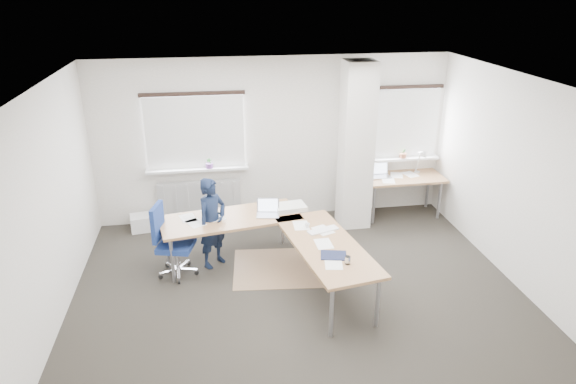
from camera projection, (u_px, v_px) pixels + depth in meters
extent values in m
plane|color=#292521|center=(298.00, 291.00, 6.97)|extent=(6.00, 6.00, 0.00)
cube|color=beige|center=(273.00, 140.00, 8.72)|extent=(6.00, 0.04, 2.80)
cube|color=beige|center=(353.00, 314.00, 4.16)|extent=(6.00, 0.04, 2.80)
cube|color=beige|center=(47.00, 212.00, 6.01)|extent=(0.04, 5.00, 2.80)
cube|color=beige|center=(519.00, 183.00, 6.87)|extent=(0.04, 5.00, 2.80)
cube|color=white|center=(300.00, 84.00, 5.91)|extent=(6.00, 5.00, 0.04)
cube|color=beige|center=(356.00, 146.00, 8.41)|extent=(0.50, 0.50, 2.78)
cube|color=white|center=(195.00, 132.00, 8.43)|extent=(1.60, 0.04, 1.20)
cube|color=white|center=(195.00, 133.00, 8.39)|extent=(1.60, 0.02, 1.20)
cube|color=white|center=(198.00, 169.00, 8.60)|extent=(1.70, 0.20, 0.04)
cube|color=white|center=(404.00, 123.00, 8.95)|extent=(1.20, 0.04, 1.20)
cube|color=white|center=(405.00, 124.00, 8.92)|extent=(1.20, 0.02, 1.20)
cube|color=white|center=(402.00, 158.00, 9.12)|extent=(1.30, 0.20, 0.04)
cube|color=silver|center=(200.00, 198.00, 8.82)|extent=(1.40, 0.10, 0.60)
cylinder|color=#69397E|center=(209.00, 166.00, 8.59)|extent=(0.12, 0.12, 0.08)
imported|color=#275E25|center=(209.00, 163.00, 8.57)|extent=(0.09, 0.06, 0.17)
cylinder|color=#AD6342|center=(403.00, 156.00, 9.08)|extent=(0.12, 0.12, 0.08)
imported|color=#275E25|center=(403.00, 153.00, 9.07)|extent=(0.09, 0.07, 0.17)
cube|color=#846448|center=(280.00, 268.00, 7.54)|extent=(1.46, 1.27, 0.01)
cube|color=white|center=(144.00, 222.00, 8.65)|extent=(0.49, 0.38, 0.27)
cube|color=olive|center=(230.00, 219.00, 7.44)|extent=(2.11, 1.14, 0.04)
cube|color=olive|center=(326.00, 245.00, 6.70)|extent=(1.14, 2.11, 0.04)
cylinder|color=#9A999E|center=(172.00, 261.00, 7.05)|extent=(0.05, 0.05, 0.69)
cylinder|color=#9A999E|center=(167.00, 241.00, 7.57)|extent=(0.05, 0.05, 0.69)
cylinder|color=#9A999E|center=(283.00, 224.00, 8.12)|extent=(0.05, 0.05, 0.69)
cylinder|color=#9A999E|center=(332.00, 312.00, 5.96)|extent=(0.05, 0.05, 0.69)
cylinder|color=#9A999E|center=(378.00, 302.00, 6.14)|extent=(0.05, 0.05, 0.69)
cylinder|color=#9A999E|center=(320.00, 237.00, 7.71)|extent=(0.05, 0.05, 0.69)
cube|color=#B7B7BC|center=(268.00, 215.00, 7.49)|extent=(0.36, 0.28, 0.01)
cube|color=#B7B7BC|center=(268.00, 205.00, 7.55)|extent=(0.33, 0.09, 0.22)
cube|color=silver|center=(268.00, 205.00, 7.55)|extent=(0.29, 0.07, 0.19)
cube|color=white|center=(323.00, 230.00, 7.03)|extent=(0.46, 0.27, 0.02)
cube|color=#121833|center=(334.00, 255.00, 6.39)|extent=(0.36, 0.30, 0.01)
cube|color=silver|center=(290.00, 207.00, 7.69)|extent=(0.49, 0.38, 0.07)
imported|color=white|center=(307.00, 226.00, 7.11)|extent=(0.07, 0.07, 0.07)
cylinder|color=silver|center=(348.00, 260.00, 6.19)|extent=(0.07, 0.07, 0.10)
cube|color=olive|center=(403.00, 178.00, 8.99)|extent=(1.41, 0.72, 0.04)
cylinder|color=#9A999E|center=(374.00, 205.00, 8.81)|extent=(0.05, 0.05, 0.69)
cylinder|color=#9A999E|center=(439.00, 200.00, 9.00)|extent=(0.05, 0.05, 0.69)
cylinder|color=#9A999E|center=(365.00, 194.00, 9.27)|extent=(0.05, 0.05, 0.69)
cylinder|color=#9A999E|center=(427.00, 189.00, 9.45)|extent=(0.05, 0.05, 0.69)
cube|color=#B7B7BC|center=(381.00, 176.00, 8.97)|extent=(0.33, 0.23, 0.01)
cube|color=#B7B7BC|center=(379.00, 168.00, 9.03)|extent=(0.33, 0.05, 0.22)
cube|color=silver|center=(379.00, 168.00, 9.03)|extent=(0.29, 0.03, 0.19)
cylinder|color=silver|center=(417.00, 172.00, 9.17)|extent=(0.10, 0.10, 0.02)
cylinder|color=silver|center=(418.00, 162.00, 9.10)|extent=(0.02, 0.16, 0.38)
cylinder|color=silver|center=(422.00, 152.00, 8.91)|extent=(0.02, 0.29, 0.13)
cone|color=silver|center=(425.00, 156.00, 8.79)|extent=(0.14, 0.16, 0.17)
cube|color=navy|center=(176.00, 245.00, 7.20)|extent=(0.57, 0.57, 0.08)
cube|color=navy|center=(158.00, 222.00, 7.08)|extent=(0.16, 0.41, 0.51)
cylinder|color=silver|center=(177.00, 257.00, 7.27)|extent=(0.06, 0.06, 0.35)
cylinder|color=black|center=(197.00, 273.00, 7.34)|extent=(0.07, 0.04, 0.06)
cylinder|color=black|center=(189.00, 263.00, 7.59)|extent=(0.06, 0.07, 0.06)
cylinder|color=black|center=(167.00, 266.00, 7.52)|extent=(0.06, 0.07, 0.06)
cylinder|color=black|center=(161.00, 277.00, 7.24)|extent=(0.07, 0.05, 0.06)
cylinder|color=black|center=(179.00, 282.00, 7.12)|extent=(0.03, 0.06, 0.06)
imported|color=black|center=(212.00, 223.00, 7.39)|extent=(0.58, 0.57, 1.36)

